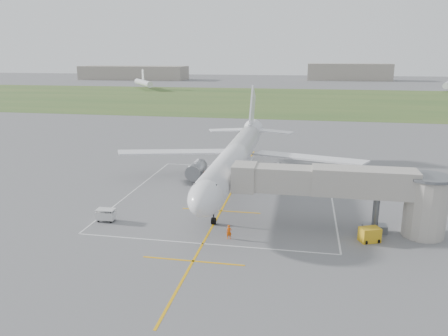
% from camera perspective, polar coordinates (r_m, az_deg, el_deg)
% --- Properties ---
extents(ground, '(700.00, 700.00, 0.00)m').
position_cam_1_polar(ground, '(64.54, 1.30, -2.58)').
color(ground, '#5C5D5F').
rests_on(ground, ground).
extents(grass_strip, '(700.00, 120.00, 0.02)m').
position_cam_1_polar(grass_strip, '(192.04, 7.68, 8.86)').
color(grass_strip, '#375826').
rests_on(grass_strip, ground).
extents(apron_markings, '(28.20, 60.00, 0.01)m').
position_cam_1_polar(apron_markings, '(59.09, 0.38, -4.22)').
color(apron_markings, '#E5A20D').
rests_on(apron_markings, ground).
extents(airliner, '(38.93, 46.75, 13.52)m').
position_cam_1_polar(airliner, '(64.09, 1.43, 1.37)').
color(airliner, silver).
rests_on(airliner, ground).
extents(jet_bridge, '(23.40, 5.00, 7.20)m').
position_cam_1_polar(jet_bridge, '(49.82, 16.86, -2.79)').
color(jet_bridge, '#A59F95').
rests_on(jet_bridge, ground).
extents(gpu_unit, '(2.41, 2.06, 1.54)m').
position_cam_1_polar(gpu_unit, '(48.81, 18.49, -8.27)').
color(gpu_unit, gold).
rests_on(gpu_unit, ground).
extents(baggage_cart, '(2.16, 1.33, 1.49)m').
position_cam_1_polar(baggage_cart, '(53.57, -15.17, -5.94)').
color(baggage_cart, silver).
rests_on(baggage_cart, ground).
extents(ramp_worker_nose, '(0.65, 0.51, 1.56)m').
position_cam_1_polar(ramp_worker_nose, '(46.98, 0.66, -8.35)').
color(ramp_worker_nose, '#E35107').
rests_on(ramp_worker_nose, ground).
extents(ramp_worker_wing, '(1.06, 1.14, 1.87)m').
position_cam_1_polar(ramp_worker_wing, '(68.43, -2.60, -0.76)').
color(ramp_worker_wing, '#DF4207').
rests_on(ramp_worker_wing, ground).
extents(distant_hangars, '(345.00, 49.00, 12.00)m').
position_cam_1_polar(distant_hangars, '(327.35, 6.17, 12.19)').
color(distant_hangars, gray).
rests_on(distant_hangars, ground).
extents(distant_aircraft, '(180.05, 50.35, 8.85)m').
position_cam_1_polar(distant_aircraft, '(243.29, 8.99, 10.87)').
color(distant_aircraft, silver).
rests_on(distant_aircraft, ground).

